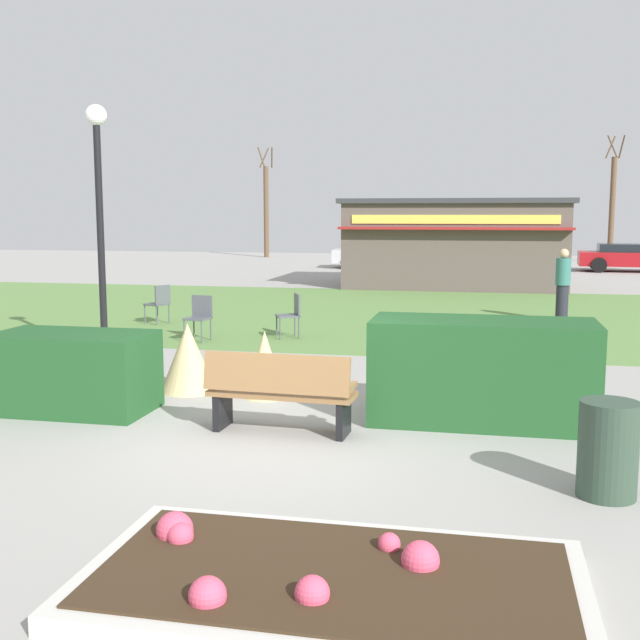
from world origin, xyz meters
TOP-DOWN VIEW (x-y plane):
  - ground_plane at (0.00, 0.00)m, footprint 80.00×80.00m
  - lawn_patch at (0.00, 11.27)m, footprint 36.00×12.00m
  - flower_bed at (1.27, -3.34)m, footprint 3.32×1.80m
  - park_bench at (-0.02, 0.27)m, footprint 1.72×0.61m
  - hedge_left at (-2.86, 0.72)m, footprint 1.99×1.10m
  - hedge_right at (2.23, 1.23)m, footprint 2.64×1.10m
  - ornamental_grass_behind_left at (1.16, 2.23)m, footprint 0.65×0.65m
  - ornamental_grass_behind_right at (-1.84, 2.06)m, footprint 0.79×0.79m
  - ornamental_grass_behind_center at (-0.68, 1.94)m, footprint 0.60×0.60m
  - lamppost_mid at (-4.21, 4.17)m, footprint 0.36×0.36m
  - trash_bin at (3.34, -1.07)m, footprint 0.52×0.52m
  - food_kiosk at (1.21, 19.14)m, footprint 7.53×4.84m
  - cafe_chair_west at (-4.97, 8.26)m, footprint 0.58×0.58m
  - cafe_chair_east at (-1.56, 6.99)m, footprint 0.59×0.59m
  - cafe_chair_center at (-3.26, 6.28)m, footprint 0.50×0.50m
  - person_strolling at (4.00, 10.65)m, footprint 0.34×0.34m
  - parked_car_west_slot at (-2.59, 27.43)m, footprint 4.33×2.31m
  - parked_car_center_slot at (2.92, 27.43)m, footprint 4.35×2.36m
  - parked_car_east_slot at (8.26, 27.43)m, footprint 4.30×2.24m
  - tree_left_bg at (-10.07, 34.97)m, footprint 0.91×0.96m
  - tree_right_bg at (8.46, 34.09)m, footprint 0.91×0.96m

SIDE VIEW (x-z plane):
  - ground_plane at x=0.00m, z-range 0.00..0.00m
  - lawn_patch at x=0.00m, z-range 0.00..0.01m
  - flower_bed at x=1.27m, z-range -0.07..0.25m
  - trash_bin at x=3.34m, z-range 0.00..0.87m
  - ornamental_grass_behind_center at x=-0.68m, z-range 0.00..0.92m
  - park_bench at x=-0.02m, z-range 0.01..0.96m
  - ornamental_grass_behind_right at x=-1.84m, z-range 0.00..0.97m
  - hedge_left at x=-2.86m, z-range 0.00..1.00m
  - cafe_chair_west at x=-4.97m, z-range 0.08..0.97m
  - cafe_chair_east at x=-1.56m, z-range 0.08..0.97m
  - cafe_chair_center at x=-3.26m, z-range 0.08..0.97m
  - ornamental_grass_behind_left at x=1.16m, z-range 0.00..1.11m
  - hedge_right at x=2.23m, z-range 0.00..1.24m
  - parked_car_west_slot at x=-2.59m, z-range 0.04..1.24m
  - parked_car_center_slot at x=2.92m, z-range 0.04..1.24m
  - parked_car_east_slot at x=8.26m, z-range 0.04..1.24m
  - person_strolling at x=4.00m, z-range 0.02..1.71m
  - food_kiosk at x=1.21m, z-range 0.01..2.98m
  - lamppost_mid at x=-4.21m, z-range 0.55..4.86m
  - tree_left_bg at x=-10.07m, z-range -0.36..5.82m
  - tree_right_bg at x=8.46m, z-range -0.36..6.02m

